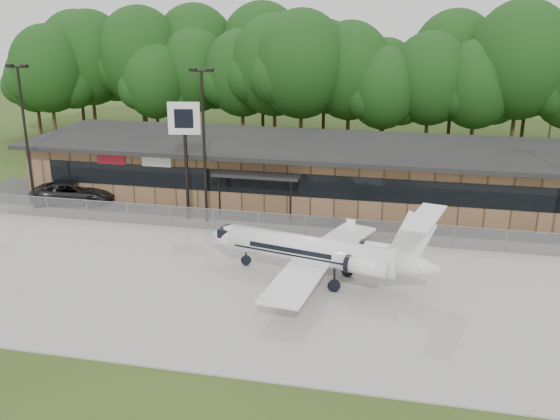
% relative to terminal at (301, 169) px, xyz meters
% --- Properties ---
extents(ground, '(160.00, 160.00, 0.00)m').
position_rel_terminal_xyz_m(ground, '(0.00, -23.94, -2.18)').
color(ground, '#314A1A').
rests_on(ground, ground).
extents(apron, '(64.00, 18.00, 0.08)m').
position_rel_terminal_xyz_m(apron, '(0.00, -15.94, -2.14)').
color(apron, '#9E9B93').
rests_on(apron, ground).
extents(parking_lot, '(50.00, 9.00, 0.06)m').
position_rel_terminal_xyz_m(parking_lot, '(0.00, -4.44, -2.15)').
color(parking_lot, '#383835').
rests_on(parking_lot, ground).
extents(terminal, '(41.00, 11.65, 4.30)m').
position_rel_terminal_xyz_m(terminal, '(0.00, 0.00, 0.00)').
color(terminal, '#8A6345').
rests_on(terminal, ground).
extents(fence, '(46.00, 0.04, 1.52)m').
position_rel_terminal_xyz_m(fence, '(0.00, -8.94, -1.40)').
color(fence, gray).
rests_on(fence, ground).
extents(treeline, '(72.00, 12.00, 15.00)m').
position_rel_terminal_xyz_m(treeline, '(0.00, 18.06, 5.32)').
color(treeline, '#143C13').
rests_on(treeline, ground).
extents(light_pole_left, '(1.55, 0.30, 10.23)m').
position_rel_terminal_xyz_m(light_pole_left, '(-18.00, -7.44, 3.80)').
color(light_pole_left, black).
rests_on(light_pole_left, ground).
extents(light_pole_mid, '(1.55, 0.30, 10.23)m').
position_rel_terminal_xyz_m(light_pole_mid, '(-5.00, -7.44, 3.80)').
color(light_pole_mid, black).
rests_on(light_pole_mid, ground).
extents(business_jet, '(13.32, 11.98, 4.50)m').
position_rel_terminal_xyz_m(business_jet, '(3.94, -15.14, -0.57)').
color(business_jet, white).
rests_on(business_jet, ground).
extents(suv, '(6.46, 3.91, 1.68)m').
position_rel_terminal_xyz_m(suv, '(-15.99, -5.42, -1.34)').
color(suv, '#2A2A2C').
rests_on(suv, ground).
extents(pole_sign, '(2.11, 0.61, 8.03)m').
position_rel_terminal_xyz_m(pole_sign, '(-6.41, -7.14, 3.96)').
color(pole_sign, black).
rests_on(pole_sign, ground).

